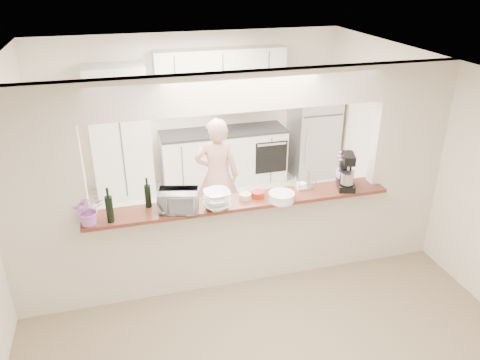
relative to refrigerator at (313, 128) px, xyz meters
name	(u,v)px	position (x,y,z in m)	size (l,w,h in m)	color
floor	(240,278)	(-2.05, -2.65, -0.85)	(6.00, 6.00, 0.00)	gray
tile_overlay	(213,216)	(-2.05, -1.10, -0.84)	(5.00, 2.90, 0.01)	silver
partition	(240,166)	(-2.05, -2.65, 0.63)	(5.00, 0.15, 2.50)	beige
bar_counter	(240,238)	(-2.05, -2.65, -0.27)	(3.40, 0.38, 1.09)	beige
kitchen_cabinets	(185,131)	(-2.24, 0.07, 0.12)	(3.15, 0.62, 2.25)	silver
refrigerator	(313,128)	(0.00, 0.00, 0.00)	(0.75, 0.70, 1.70)	#ABABB0
flower_left	(88,210)	(-3.65, -2.80, 0.40)	(0.30, 0.26, 0.33)	#D06EB3
wine_bottle_a	(109,209)	(-3.45, -2.80, 0.39)	(0.08, 0.08, 0.38)	black
wine_bottle_b	(148,196)	(-3.05, -2.58, 0.37)	(0.07, 0.07, 0.34)	black
toaster_oven	(178,201)	(-2.75, -2.75, 0.35)	(0.41, 0.28, 0.23)	#A6A6AB
serving_bowls	(217,200)	(-2.35, -2.82, 0.34)	(0.27, 0.27, 0.20)	white
plate_stack_a	(217,195)	(-2.30, -2.62, 0.30)	(0.25, 0.25, 0.12)	white
plate_stack_b	(281,197)	(-1.63, -2.84, 0.29)	(0.28, 0.28, 0.10)	white
red_bowl	(258,194)	(-1.85, -2.68, 0.27)	(0.15, 0.15, 0.07)	maroon
tan_bowl	(245,196)	(-2.00, -2.68, 0.27)	(0.13, 0.13, 0.06)	#C5B18B
utensil_caddy	(305,181)	(-1.25, -2.60, 0.33)	(0.22, 0.13, 0.21)	silver
stand_mixer	(347,172)	(-0.80, -2.71, 0.43)	(0.26, 0.33, 0.43)	black
flower_right	(346,167)	(-0.75, -2.60, 0.44)	(0.23, 0.23, 0.40)	#AB66BE
person	(217,177)	(-2.05, -1.47, -0.03)	(0.60, 0.39, 1.65)	tan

